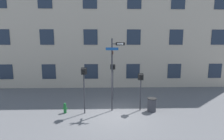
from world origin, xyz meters
name	(u,v)px	position (x,y,z in m)	size (l,w,h in m)	color
ground_plane	(115,115)	(0.00, 0.00, 0.00)	(60.00, 60.00, 0.00)	#515154
building_facade	(112,20)	(0.00, 6.69, 6.44)	(24.00, 0.63, 12.87)	tan
street_sign_pole	(113,69)	(-0.11, 0.67, 2.70)	(1.17, 0.84, 4.59)	#2D2D33
pedestrian_signal_left	(84,79)	(-1.88, 0.27, 2.20)	(0.35, 0.40, 2.86)	#2D2D33
pedestrian_signal_right	(141,82)	(1.65, 0.67, 1.87)	(0.34, 0.40, 2.41)	#2D2D33
pedestrian_signal_across	(113,73)	(-0.06, 2.85, 2.09)	(0.37, 0.40, 2.71)	#2D2D33
fire_hydrant	(65,108)	(-3.11, 0.36, 0.31)	(0.34, 0.18, 0.65)	#196028
trash_bin	(152,105)	(2.36, 0.47, 0.44)	(0.58, 0.58, 0.87)	#333338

